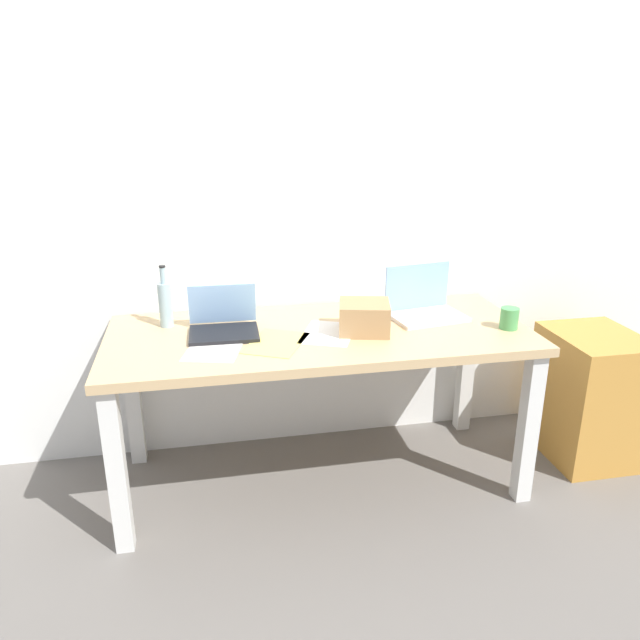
# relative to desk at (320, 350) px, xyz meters

# --- Properties ---
(ground_plane) EXTENTS (8.00, 8.00, 0.00)m
(ground_plane) POSITION_rel_desk_xyz_m (0.00, 0.00, -0.66)
(ground_plane) COLOR slate
(back_wall) EXTENTS (5.20, 0.08, 2.60)m
(back_wall) POSITION_rel_desk_xyz_m (0.00, 0.45, 0.64)
(back_wall) COLOR white
(back_wall) RESTS_ON ground
(desk) EXTENTS (1.84, 0.78, 0.75)m
(desk) POSITION_rel_desk_xyz_m (0.00, 0.00, 0.00)
(desk) COLOR tan
(desk) RESTS_ON ground
(laptop_left) EXTENTS (0.30, 0.26, 0.20)m
(laptop_left) POSITION_rel_desk_xyz_m (-0.42, 0.06, 0.13)
(laptop_left) COLOR black
(laptop_left) RESTS_ON desk
(laptop_right) EXTENTS (0.36, 0.28, 0.23)m
(laptop_right) POSITION_rel_desk_xyz_m (0.51, 0.10, 0.14)
(laptop_right) COLOR silver
(laptop_right) RESTS_ON desk
(beer_bottle) EXTENTS (0.06, 0.06, 0.28)m
(beer_bottle) POSITION_rel_desk_xyz_m (-0.66, 0.19, 0.20)
(beer_bottle) COLOR #99B7C1
(beer_bottle) RESTS_ON desk
(computer_mouse) EXTENTS (0.09, 0.11, 0.03)m
(computer_mouse) POSITION_rel_desk_xyz_m (0.21, 0.18, 0.11)
(computer_mouse) COLOR #D84C38
(computer_mouse) RESTS_ON desk
(cardboard_box) EXTENTS (0.26, 0.24, 0.13)m
(cardboard_box) POSITION_rel_desk_xyz_m (0.19, -0.05, 0.16)
(cardboard_box) COLOR tan
(cardboard_box) RESTS_ON desk
(coffee_mug) EXTENTS (0.08, 0.08, 0.09)m
(coffee_mug) POSITION_rel_desk_xyz_m (0.83, -0.13, 0.14)
(coffee_mug) COLOR #4C9E56
(coffee_mug) RESTS_ON desk
(paper_sheet_front_left) EXTENTS (0.28, 0.34, 0.00)m
(paper_sheet_front_left) POSITION_rel_desk_xyz_m (-0.46, -0.12, 0.10)
(paper_sheet_front_left) COLOR white
(paper_sheet_front_left) RESTS_ON desk
(paper_sheet_center) EXTENTS (0.31, 0.35, 0.00)m
(paper_sheet_center) POSITION_rel_desk_xyz_m (0.03, -0.04, 0.10)
(paper_sheet_center) COLOR white
(paper_sheet_center) RESTS_ON desk
(paper_yellow_folder) EXTENTS (0.32, 0.36, 0.00)m
(paper_yellow_folder) POSITION_rel_desk_xyz_m (-0.21, -0.11, 0.10)
(paper_yellow_folder) COLOR #F4E06B
(paper_yellow_folder) RESTS_ON desk
(filing_cabinet) EXTENTS (0.40, 0.48, 0.65)m
(filing_cabinet) POSITION_rel_desk_xyz_m (1.36, -0.04, -0.34)
(filing_cabinet) COLOR #C68938
(filing_cabinet) RESTS_ON ground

